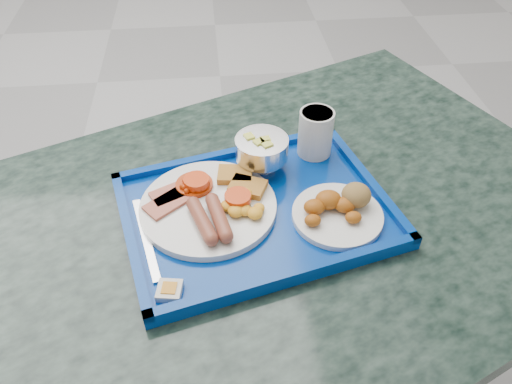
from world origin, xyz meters
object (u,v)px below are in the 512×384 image
table (266,283)px  juice_cup (316,132)px  main_plate (211,204)px  tray (256,211)px  bread_plate (339,208)px  fruit_bowl (262,149)px

table → juice_cup: (0.11, 0.16, 0.26)m
main_plate → juice_cup: juice_cup is taller
tray → bread_plate: size_ratio=3.35×
table → bread_plate: 0.26m
main_plate → table: bearing=-8.2°
tray → fruit_bowl: fruit_bowl is taller
bread_plate → table: bearing=168.9°
juice_cup → fruit_bowl: bearing=-161.2°
table → bread_plate: (0.12, -0.02, 0.23)m
table → juice_cup: juice_cup is taller
fruit_bowl → juice_cup: size_ratio=1.07×
fruit_bowl → juice_cup: bearing=18.8°
main_plate → fruit_bowl: fruit_bowl is taller
bread_plate → fruit_bowl: (-0.12, 0.14, 0.03)m
table → fruit_bowl: bearing=89.1°
main_plate → fruit_bowl: size_ratio=2.39×
tray → bread_plate: 0.15m
bread_plate → juice_cup: bearing=92.9°
table → fruit_bowl: size_ratio=14.22×
table → tray: tray is taller
table → main_plate: 0.24m
juice_cup → main_plate: bearing=-145.8°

